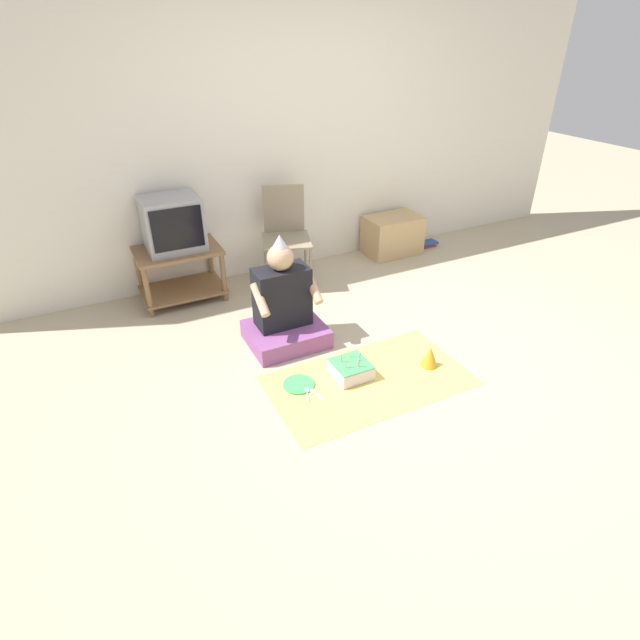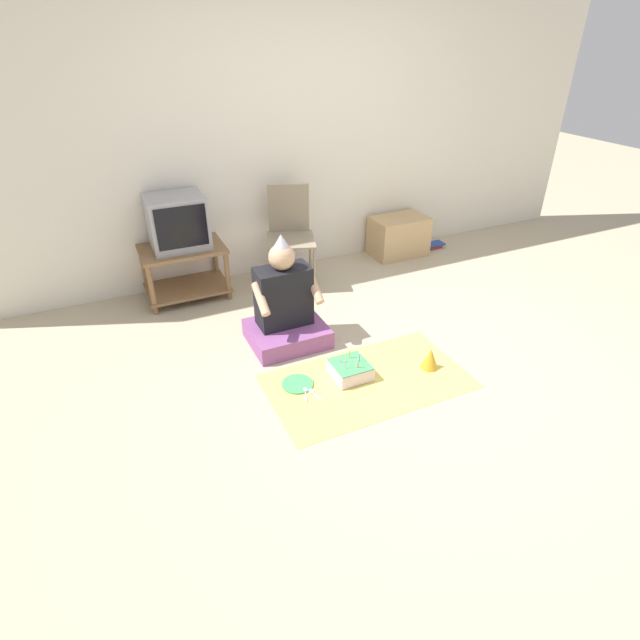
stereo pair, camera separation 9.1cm
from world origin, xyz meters
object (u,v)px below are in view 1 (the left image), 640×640
object	(u,v)px
book_pile	(428,244)
person_seated	(284,310)
folding_chair	(285,230)
birthday_cake	(351,369)
tv	(173,223)
paper_plate	(299,384)
party_hat_blue	(430,356)
cardboard_box_stack	(392,235)

from	to	relation	value
book_pile	person_seated	bearing A→B (deg)	-154.17
folding_chair	birthday_cake	xyz separation A→B (m)	(-0.20, -1.57, -0.45)
tv	book_pile	size ratio (longest dim) A/B	2.38
person_seated	birthday_cake	xyz separation A→B (m)	(0.23, -0.62, -0.21)
tv	paper_plate	size ratio (longest dim) A/B	2.17
person_seated	folding_chair	bearing A→B (deg)	65.69
folding_chair	birthday_cake	distance (m)	1.65
book_pile	party_hat_blue	world-z (taller)	party_hat_blue
book_pile	person_seated	xyz separation A→B (m)	(-2.14, -1.04, 0.24)
cardboard_box_stack	book_pile	xyz separation A→B (m)	(0.46, -0.03, -0.17)
folding_chair	book_pile	distance (m)	1.77
cardboard_box_stack	person_seated	xyz separation A→B (m)	(-1.68, -1.06, 0.07)
person_seated	paper_plate	xyz separation A→B (m)	(-0.14, -0.56, -0.26)
folding_chair	party_hat_blue	size ratio (longest dim) A/B	5.78
tv	cardboard_box_stack	xyz separation A→B (m)	(2.21, 0.01, -0.49)
birthday_cake	book_pile	bearing A→B (deg)	40.89
cardboard_box_stack	book_pile	world-z (taller)	cardboard_box_stack
cardboard_box_stack	birthday_cake	world-z (taller)	cardboard_box_stack
cardboard_box_stack	book_pile	size ratio (longest dim) A/B	2.90
book_pile	paper_plate	distance (m)	2.78
folding_chair	cardboard_box_stack	size ratio (longest dim) A/B	1.55
book_pile	birthday_cake	size ratio (longest dim) A/B	0.79
tv	person_seated	size ratio (longest dim) A/B	0.54
cardboard_box_stack	person_seated	world-z (taller)	person_seated
tv	folding_chair	world-z (taller)	tv
book_pile	party_hat_blue	xyz separation A→B (m)	(-1.35, -1.80, 0.05)
book_pile	birthday_cake	bearing A→B (deg)	-139.11
cardboard_box_stack	party_hat_blue	size ratio (longest dim) A/B	3.73
birthday_cake	folding_chair	bearing A→B (deg)	82.66
tv	party_hat_blue	world-z (taller)	tv
folding_chair	book_pile	world-z (taller)	folding_chair
paper_plate	party_hat_blue	bearing A→B (deg)	-12.73
cardboard_box_stack	birthday_cake	xyz separation A→B (m)	(-1.45, -1.68, -0.14)
folding_chair	paper_plate	xyz separation A→B (m)	(-0.57, -1.51, -0.49)
birthday_cake	party_hat_blue	world-z (taller)	birthday_cake
person_seated	paper_plate	world-z (taller)	person_seated
party_hat_blue	book_pile	bearing A→B (deg)	53.11
birthday_cake	party_hat_blue	size ratio (longest dim) A/B	1.63
birthday_cake	paper_plate	size ratio (longest dim) A/B	1.16
folding_chair	paper_plate	size ratio (longest dim) A/B	4.10
person_seated	birthday_cake	world-z (taller)	person_seated
person_seated	birthday_cake	distance (m)	0.69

